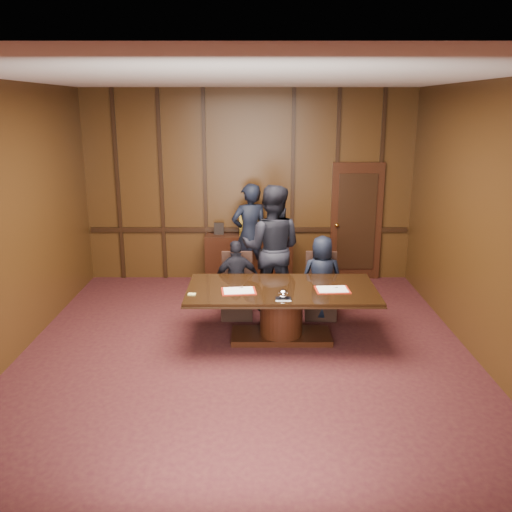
{
  "coord_description": "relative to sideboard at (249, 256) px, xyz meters",
  "views": [
    {
      "loc": [
        0.14,
        -6.42,
        3.18
      ],
      "look_at": [
        0.13,
        1.26,
        1.05
      ],
      "focal_mm": 38.0,
      "sensor_mm": 36.0,
      "label": 1
    }
  ],
  "objects": [
    {
      "name": "sideboard",
      "position": [
        0.0,
        0.0,
        0.0
      ],
      "size": [
        1.6,
        0.45,
        1.54
      ],
      "color": "black",
      "rests_on": "ground"
    },
    {
      "name": "chair_left",
      "position": [
        -0.16,
        -1.73,
        -0.19
      ],
      "size": [
        0.48,
        0.48,
        0.99
      ],
      "rotation": [
        0.0,
        0.0,
        0.01
      ],
      "color": "black",
      "rests_on": "ground"
    },
    {
      "name": "folder_right",
      "position": [
        1.17,
        -2.7,
        0.28
      ],
      "size": [
        0.48,
        0.35,
        0.02
      ],
      "rotation": [
        0.0,
        0.0,
        0.06
      ],
      "color": "maroon",
      "rests_on": "conference_table"
    },
    {
      "name": "witness_left",
      "position": [
        0.02,
        -0.16,
        0.45
      ],
      "size": [
        0.79,
        0.64,
        1.87
      ],
      "primitive_type": "imported",
      "rotation": [
        0.0,
        0.0,
        3.46
      ],
      "color": "black",
      "rests_on": "ground"
    },
    {
      "name": "witness_right",
      "position": [
        0.38,
        -1.41,
        0.52
      ],
      "size": [
        1.1,
        0.93,
        2.02
      ],
      "primitive_type": "imported",
      "rotation": [
        0.0,
        0.0,
        2.96
      ],
      "color": "black",
      "rests_on": "ground"
    },
    {
      "name": "signatory_left",
      "position": [
        -0.16,
        -1.8,
        0.13
      ],
      "size": [
        0.77,
        0.46,
        1.23
      ],
      "primitive_type": "imported",
      "rotation": [
        0.0,
        0.0,
        3.37
      ],
      "color": "black",
      "rests_on": "ground"
    },
    {
      "name": "folder_left",
      "position": [
        -0.1,
        -2.76,
        0.28
      ],
      "size": [
        0.49,
        0.38,
        0.02
      ],
      "rotation": [
        0.0,
        0.0,
        0.11
      ],
      "color": "maroon",
      "rests_on": "conference_table"
    },
    {
      "name": "notepad",
      "position": [
        -0.72,
        -2.89,
        0.28
      ],
      "size": [
        0.11,
        0.08,
        0.01
      ],
      "primitive_type": "cube",
      "rotation": [
        0.0,
        0.0,
        -0.13
      ],
      "color": "#D5C768",
      "rests_on": "conference_table"
    },
    {
      "name": "signatory_right",
      "position": [
        1.14,
        -1.8,
        0.17
      ],
      "size": [
        0.64,
        0.42,
        1.3
      ],
      "primitive_type": "imported",
      "rotation": [
        0.0,
        0.0,
        3.14
      ],
      "color": "black",
      "rests_on": "ground"
    },
    {
      "name": "room",
      "position": [
        0.07,
        -3.12,
        1.24
      ],
      "size": [
        7.0,
        7.04,
        3.5
      ],
      "color": "black",
      "rests_on": "ground"
    },
    {
      "name": "conference_table",
      "position": [
        0.49,
        -2.6,
        0.02
      ],
      "size": [
        2.62,
        1.32,
        0.76
      ],
      "color": "black",
      "rests_on": "ground"
    },
    {
      "name": "chair_right",
      "position": [
        1.14,
        -1.73,
        -0.19
      ],
      "size": [
        0.51,
        0.51,
        0.99
      ],
      "rotation": [
        0.0,
        0.0,
        -0.07
      ],
      "color": "black",
      "rests_on": "ground"
    },
    {
      "name": "inkstand",
      "position": [
        0.49,
        -3.05,
        0.33
      ],
      "size": [
        0.2,
        0.14,
        0.12
      ],
      "color": "white",
      "rests_on": "conference_table"
    }
  ]
}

